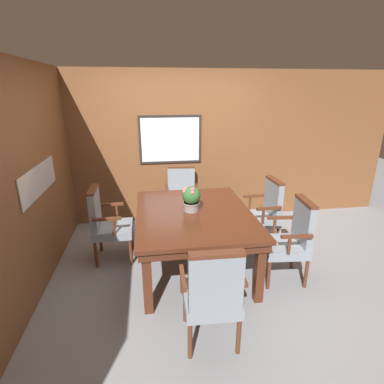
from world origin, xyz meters
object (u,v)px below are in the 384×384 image
dining_table (194,219)px  chair_head_near (212,293)px  chair_right_far (264,211)px  chair_head_far (181,195)px  potted_plant (191,198)px  chair_right_near (291,238)px  chair_left_far (106,222)px

dining_table → chair_head_near: size_ratio=1.72×
chair_right_far → dining_table: bearing=-70.5°
chair_head_near → chair_head_far: same height
chair_right_far → potted_plant: 1.21m
chair_right_near → chair_head_far: same height
chair_head_near → chair_right_far: (1.09, 1.64, 0.00)m
chair_head_near → chair_right_near: 1.38m
dining_table → chair_head_near: bearing=-91.4°
chair_right_near → potted_plant: bearing=-106.3°
potted_plant → chair_right_far: bearing=18.9°
dining_table → chair_head_near: chair_head_near is taller
chair_left_far → chair_head_near: bearing=-147.0°
chair_right_far → potted_plant: (-1.08, -0.37, 0.39)m
chair_right_near → chair_head_near: bearing=-47.7°
chair_left_far → chair_head_far: bearing=-51.8°
dining_table → chair_right_near: bearing=-20.0°
chair_head_far → potted_plant: (-0.01, -1.19, 0.39)m
chair_right_near → chair_right_far: 0.80m
chair_head_near → chair_right_far: bearing=-121.9°
chair_right_far → chair_head_far: 1.34m
chair_head_near → chair_right_near: size_ratio=1.00×
dining_table → chair_left_far: (-1.08, 0.37, -0.13)m
chair_left_far → chair_right_far: size_ratio=1.00×
chair_left_far → chair_right_far: bearing=-89.3°
chair_head_near → chair_head_far: (0.02, 2.45, 0.00)m
chair_left_far → chair_right_near: same height
chair_head_far → chair_right_near: bearing=-50.5°
chair_right_far → potted_plant: potted_plant is taller
dining_table → chair_right_far: bearing=21.3°
chair_right_near → potted_plant: 1.24m
chair_head_near → chair_right_near: (1.10, 0.83, 0.00)m
chair_head_near → potted_plant: bearing=-88.5°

